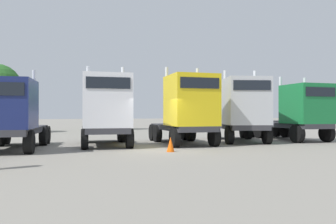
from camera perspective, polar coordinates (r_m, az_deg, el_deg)
The scene contains 9 objects.
ground at distance 16.11m, azimuth -1.61°, elevation -6.53°, with size 200.00×200.00×0.00m, color gray.
semi_truck_navy at distance 17.15m, azimuth -25.44°, elevation -0.30°, with size 3.31×6.57×3.89m.
semi_truck_white at distance 17.97m, azimuth -10.48°, elevation 0.36°, with size 3.12×6.23×4.35m.
semi_truck_yellow at distance 18.61m, azimuth 3.38°, elevation 0.54°, with size 2.83×6.04×4.43m.
semi_truck_silver at distance 20.73m, azimuth 12.67°, elevation 0.39°, with size 4.09×6.51×4.45m.
semi_truck_green at distance 23.08m, azimuth 21.39°, elevation -0.00°, with size 2.77×6.49×4.16m.
traffic_cone_near at distance 15.39m, azimuth 0.44°, elevation -5.53°, with size 0.36×0.36×0.69m, color #F2590C.
oak_far_centre at distance 37.00m, azimuth -9.65°, elevation 2.36°, with size 3.17×3.17×5.06m.
oak_far_right at distance 40.38m, azimuth 4.92°, elevation 3.09°, with size 3.17×3.17×5.74m.
Camera 1 is at (-4.88, -15.25, 1.75)m, focal length 35.73 mm.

